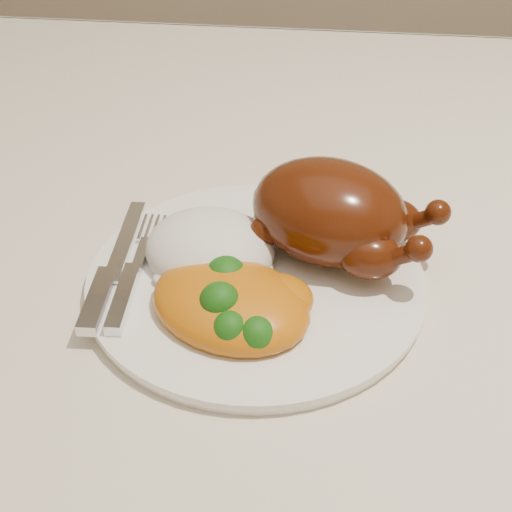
# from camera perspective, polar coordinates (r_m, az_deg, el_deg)

# --- Properties ---
(dining_table) EXTENTS (1.60, 0.90, 0.76)m
(dining_table) POSITION_cam_1_polar(r_m,az_deg,el_deg) (0.70, 8.83, -5.54)
(dining_table) COLOR brown
(dining_table) RESTS_ON floor
(tablecloth) EXTENTS (1.73, 1.03, 0.18)m
(tablecloth) POSITION_cam_1_polar(r_m,az_deg,el_deg) (0.65, 9.43, -0.87)
(tablecloth) COLOR beige
(tablecloth) RESTS_ON dining_table
(dinner_plate) EXTENTS (0.30, 0.30, 0.01)m
(dinner_plate) POSITION_cam_1_polar(r_m,az_deg,el_deg) (0.58, -0.00, -2.03)
(dinner_plate) COLOR white
(dinner_plate) RESTS_ON tablecloth
(roast_chicken) EXTENTS (0.17, 0.14, 0.08)m
(roast_chicken) POSITION_cam_1_polar(r_m,az_deg,el_deg) (0.58, 6.21, 3.42)
(roast_chicken) COLOR #4C1A08
(roast_chicken) RESTS_ON dinner_plate
(rice_mound) EXTENTS (0.13, 0.12, 0.06)m
(rice_mound) POSITION_cam_1_polar(r_m,az_deg,el_deg) (0.58, -3.71, 0.47)
(rice_mound) COLOR white
(rice_mound) RESTS_ON dinner_plate
(mac_and_cheese) EXTENTS (0.15, 0.14, 0.05)m
(mac_and_cheese) POSITION_cam_1_polar(r_m,az_deg,el_deg) (0.53, -1.68, -3.85)
(mac_and_cheese) COLOR orange
(mac_and_cheese) RESTS_ON dinner_plate
(cutlery) EXTENTS (0.04, 0.17, 0.01)m
(cutlery) POSITION_cam_1_polar(r_m,az_deg,el_deg) (0.57, -10.95, -1.80)
(cutlery) COLOR silver
(cutlery) RESTS_ON dinner_plate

